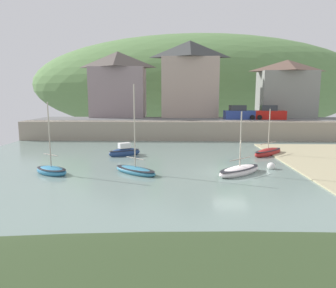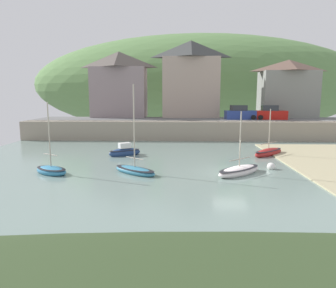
# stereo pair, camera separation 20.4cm
# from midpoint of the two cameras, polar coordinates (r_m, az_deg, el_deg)

# --- Properties ---
(ground) EXTENTS (48.00, 41.00, 0.61)m
(ground) POSITION_cam_midpoint_polar(r_m,az_deg,el_deg) (15.29, 23.25, -12.85)
(ground) COLOR gray
(quay_seawall) EXTENTS (48.00, 9.40, 2.40)m
(quay_seawall) POSITION_cam_midpoint_polar(r_m,az_deg,el_deg) (40.68, 7.54, 2.74)
(quay_seawall) COLOR gray
(quay_seawall) RESTS_ON ground
(hillside_backdrop) EXTENTS (80.00, 44.00, 23.36)m
(hillside_backdrop) POSITION_cam_midpoint_polar(r_m,az_deg,el_deg) (78.17, 5.79, 10.67)
(hillside_backdrop) COLOR #5A8248
(hillside_backdrop) RESTS_ON ground
(waterfront_building_left) EXTENTS (8.38, 5.28, 9.82)m
(waterfront_building_left) POSITION_cam_midpoint_polar(r_m,az_deg,el_deg) (48.79, -8.81, 10.82)
(waterfront_building_left) COLOR gray
(waterfront_building_left) RESTS_ON ground
(waterfront_building_centre) EXTENTS (8.72, 4.52, 11.36)m
(waterfront_building_centre) POSITION_cam_midpoint_polar(r_m,az_deg,el_deg) (48.06, 4.32, 11.87)
(waterfront_building_centre) COLOR tan
(waterfront_building_centre) RESTS_ON ground
(waterfront_building_right) EXTENTS (8.27, 5.09, 8.53)m
(waterfront_building_right) POSITION_cam_midpoint_polar(r_m,az_deg,el_deg) (50.76, 21.21, 9.50)
(waterfront_building_right) COLOR gray
(waterfront_building_right) RESTS_ON ground
(dinghy_open_wooden) EXTENTS (4.07, 3.80, 4.72)m
(dinghy_open_wooden) POSITION_cam_midpoint_polar(r_m,az_deg,el_deg) (23.18, 13.17, -4.79)
(dinghy_open_wooden) COLOR white
(dinghy_open_wooden) RESTS_ON ground
(sailboat_blue_trim) EXTENTS (3.88, 3.76, 4.61)m
(sailboat_blue_trim) POSITION_cam_midpoint_polar(r_m,az_deg,el_deg) (31.27, 18.14, -1.45)
(sailboat_blue_trim) COLOR #A52120
(sailboat_blue_trim) RESTS_ON ground
(motorboat_with_cabin) EXTENTS (3.81, 3.37, 6.59)m
(motorboat_with_cabin) POSITION_cam_midpoint_polar(r_m,az_deg,el_deg) (22.97, -5.86, -4.76)
(motorboat_with_cabin) COLOR teal
(motorboat_with_cabin) RESTS_ON ground
(sailboat_tall_mast) EXTENTS (3.17, 2.68, 5.36)m
(sailboat_tall_mast) POSITION_cam_midpoint_polar(r_m,az_deg,el_deg) (24.27, -20.42, -4.52)
(sailboat_tall_mast) COLOR teal
(sailboat_tall_mast) RESTS_ON ground
(rowboat_small_beached) EXTENTS (3.18, 2.43, 1.42)m
(rowboat_small_beached) POSITION_cam_midpoint_polar(r_m,az_deg,el_deg) (29.84, -7.74, -1.42)
(rowboat_small_beached) COLOR navy
(rowboat_small_beached) RESTS_ON ground
(parked_car_near_slipway) EXTENTS (4.24, 2.07, 1.95)m
(parked_car_near_slipway) POSITION_cam_midpoint_polar(r_m,az_deg,el_deg) (44.38, 13.17, 5.48)
(parked_car_near_slipway) COLOR navy
(parked_car_near_slipway) RESTS_ON ground
(parked_car_by_wall) EXTENTS (4.26, 2.13, 1.95)m
(parked_car_by_wall) POSITION_cam_midpoint_polar(r_m,az_deg,el_deg) (45.41, 18.50, 5.33)
(parked_car_by_wall) COLOR red
(parked_car_by_wall) RESTS_ON ground
(mooring_buoy) EXTENTS (0.63, 0.63, 0.63)m
(mooring_buoy) POSITION_cam_midpoint_polar(r_m,az_deg,el_deg) (25.44, 18.62, -3.97)
(mooring_buoy) COLOR silver
(mooring_buoy) RESTS_ON ground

